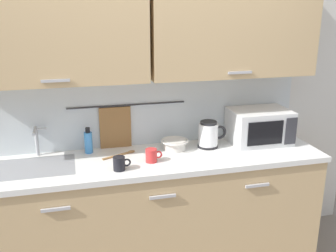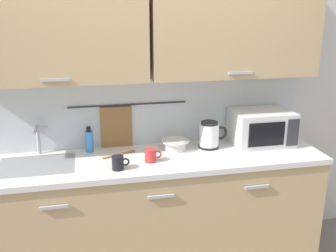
% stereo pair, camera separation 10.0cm
% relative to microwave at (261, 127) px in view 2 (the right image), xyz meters
% --- Properties ---
extents(counter_unit, '(2.53, 0.64, 0.90)m').
position_rel_microwave_xyz_m(counter_unit, '(-0.90, -0.11, -0.58)').
color(counter_unit, tan).
rests_on(counter_unit, ground).
extents(back_wall_assembly, '(3.70, 0.41, 2.50)m').
position_rel_microwave_xyz_m(back_wall_assembly, '(-0.89, 0.12, 0.49)').
color(back_wall_assembly, silver).
rests_on(back_wall_assembly, ground).
extents(sink_faucet, '(0.09, 0.17, 0.22)m').
position_rel_microwave_xyz_m(sink_faucet, '(-1.70, 0.12, 0.01)').
color(sink_faucet, '#B2B5BA').
rests_on(sink_faucet, counter_unit).
extents(microwave, '(0.46, 0.35, 0.27)m').
position_rel_microwave_xyz_m(microwave, '(0.00, 0.00, 0.00)').
color(microwave, white).
rests_on(microwave, counter_unit).
extents(electric_kettle, '(0.23, 0.16, 0.21)m').
position_rel_microwave_xyz_m(electric_kettle, '(-0.42, -0.00, -0.03)').
color(electric_kettle, black).
rests_on(electric_kettle, counter_unit).
extents(dish_soap_bottle, '(0.06, 0.06, 0.20)m').
position_rel_microwave_xyz_m(dish_soap_bottle, '(-1.33, 0.10, -0.05)').
color(dish_soap_bottle, '#3F8CD8').
rests_on(dish_soap_bottle, counter_unit).
extents(mug_near_sink, '(0.12, 0.08, 0.09)m').
position_rel_microwave_xyz_m(mug_near_sink, '(-1.15, -0.28, -0.09)').
color(mug_near_sink, black).
rests_on(mug_near_sink, counter_unit).
extents(mixing_bowl, '(0.21, 0.21, 0.08)m').
position_rel_microwave_xyz_m(mixing_bowl, '(-0.69, 0.01, -0.09)').
color(mixing_bowl, silver).
rests_on(mixing_bowl, counter_unit).
extents(mug_by_kettle, '(0.12, 0.08, 0.09)m').
position_rel_microwave_xyz_m(mug_by_kettle, '(-0.92, -0.19, -0.09)').
color(mug_by_kettle, red).
rests_on(mug_by_kettle, counter_unit).
extents(wooden_spoon, '(0.26, 0.14, 0.01)m').
position_rel_microwave_xyz_m(wooden_spoon, '(-1.09, -0.00, -0.13)').
color(wooden_spoon, '#9E7042').
rests_on(wooden_spoon, counter_unit).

